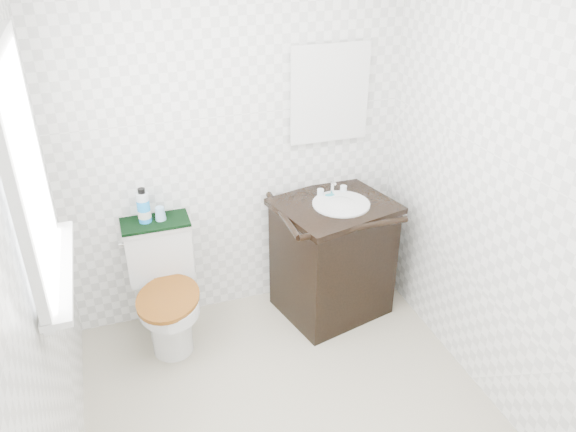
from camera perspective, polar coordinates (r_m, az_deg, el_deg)
floor at (r=3.24m, az=1.04°, el=-20.49°), size 2.40×2.40×0.00m
wall_back at (r=3.51m, az=-5.43°, el=7.57°), size 2.40×0.00×2.40m
wall_left at (r=2.38m, az=-24.61°, el=-6.03°), size 0.00×2.40×2.40m
wall_right at (r=2.98m, az=21.58°, el=1.67°), size 0.00×2.40×2.40m
window at (r=2.44m, az=-25.23°, el=4.11°), size 0.02×0.70×0.90m
mirror at (r=3.59m, az=4.23°, el=12.30°), size 0.50×0.02×0.60m
toilet at (r=3.64m, az=-12.36°, el=-7.57°), size 0.47×0.67×0.77m
vanity at (r=3.76m, az=4.58°, el=-3.96°), size 0.82×0.75×0.92m
trash_bin at (r=4.00m, az=-0.12°, el=-6.66°), size 0.20×0.16×0.28m
towel at (r=3.51m, az=-13.37°, el=-0.62°), size 0.41×0.22×0.02m
mouthwash_bottle at (r=3.47m, az=-14.47°, el=0.93°), size 0.08×0.08×0.22m
cup at (r=3.50m, az=-12.86°, el=0.26°), size 0.07×0.07×0.08m
soap_bar at (r=3.65m, az=4.25°, el=2.14°), size 0.07×0.05×0.02m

